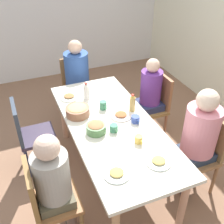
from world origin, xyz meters
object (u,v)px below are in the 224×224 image
object	(u,v)px
plate_1	(159,161)
cup_0	(114,128)
person_2	(77,74)
plate_2	(121,115)
person_0	(54,181)
chair_4	(155,103)
plate_0	(117,173)
chair_1	(202,151)
chair_3	(29,132)
bottle_0	(132,103)
bottle_1	(86,91)
cup_3	(136,119)
person_1	(199,134)
chair_2	(77,85)
cup_1	(103,105)
cup_2	(139,139)
dining_table	(112,130)
plate_3	(69,97)
bowl_1	(78,111)
chair_0	(46,199)
bowl_0	(96,128)
person_4	(149,94)

from	to	relation	value
plate_1	cup_0	world-z (taller)	cup_0
person_2	plate_2	distance (m)	1.20
person_0	chair_4	distance (m)	1.83
plate_0	chair_1	bearing A→B (deg)	99.06
chair_3	bottle_0	xyz separation A→B (m)	(0.35, 1.11, 0.33)
plate_1	bottle_1	size ratio (longest dim) A/B	1.05
person_2	cup_3	distance (m)	1.37
person_1	chair_2	size ratio (longest dim) A/B	1.39
cup_1	bottle_1	size ratio (longest dim) A/B	0.54
plate_0	bottle_1	world-z (taller)	bottle_1
plate_2	person_2	bearing A→B (deg)	-173.24
plate_0	cup_2	distance (m)	0.46
chair_4	plate_2	world-z (taller)	chair_4
plate_2	plate_0	bearing A→B (deg)	-26.25
dining_table	cup_1	distance (m)	0.33
chair_2	plate_0	size ratio (longest dim) A/B	4.04
cup_0	cup_3	world-z (taller)	cup_0
chair_4	plate_3	world-z (taller)	chair_4
person_0	cup_1	world-z (taller)	person_0
bowl_1	person_1	bearing A→B (deg)	51.92
plate_3	chair_4	bearing A→B (deg)	80.58
plate_3	cup_1	distance (m)	0.48
person_2	chair_0	bearing A→B (deg)	-24.54
cup_0	bottle_0	xyz separation A→B (m)	(-0.27, 0.33, 0.06)
dining_table	plate_3	size ratio (longest dim) A/B	8.84
chair_3	plate_3	size ratio (longest dim) A/B	4.01
chair_4	chair_3	bearing A→B (deg)	-90.00
person_0	bowl_0	bearing A→B (deg)	129.57
plate_1	plate_3	world-z (taller)	same
plate_0	cup_1	size ratio (longest dim) A/B	1.96
person_2	cup_1	distance (m)	0.98
person_0	person_2	distance (m)	1.92
plate_3	cup_2	distance (m)	1.12
chair_1	person_0	bearing A→B (deg)	-90.00
plate_3	plate_0	bearing A→B (deg)	2.00
person_4	plate_3	size ratio (longest dim) A/B	5.12
person_1	plate_3	world-z (taller)	person_1
person_1	chair_3	distance (m)	1.84
bowl_1	bottle_0	size ratio (longest dim) A/B	1.24
chair_3	plate_1	bearing A→B (deg)	39.80
chair_4	plate_3	distance (m)	1.13
chair_0	bottle_0	bearing A→B (deg)	120.01
person_4	plate_3	xyz separation A→B (m)	(-0.18, -0.99, 0.08)
dining_table	plate_0	world-z (taller)	plate_0
bowl_0	chair_3	bearing A→B (deg)	-132.28
chair_2	chair_4	world-z (taller)	same
person_2	person_4	world-z (taller)	person_2
chair_2	cup_3	world-z (taller)	chair_2
person_0	plate_0	size ratio (longest dim) A/B	5.29
person_0	bottle_1	xyz separation A→B (m)	(-1.07, 0.63, 0.13)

